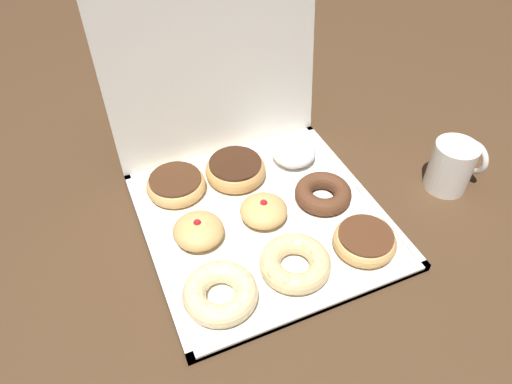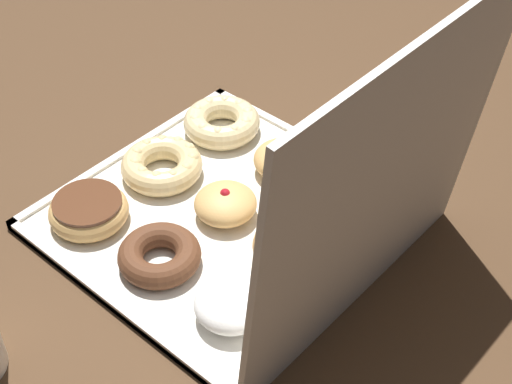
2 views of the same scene
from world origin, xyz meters
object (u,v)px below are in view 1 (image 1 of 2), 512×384
(jelly_filled_donut_4, at_px, (265,211))
(jelly_filled_donut_3, at_px, (199,232))
(coffee_mug, at_px, (453,165))
(cruller_donut_0, at_px, (220,293))
(chocolate_frosted_donut_7, at_px, (235,170))
(chocolate_cake_ring_donut_5, at_px, (323,194))
(chocolate_frosted_donut_6, at_px, (176,185))
(donut_box, at_px, (263,220))
(powdered_filled_donut_8, at_px, (294,152))
(cruller_donut_1, at_px, (292,264))
(chocolate_frosted_donut_2, at_px, (365,241))

(jelly_filled_donut_4, bearing_deg, jelly_filled_donut_3, 179.77)
(coffee_mug, bearing_deg, jelly_filled_donut_4, 172.33)
(cruller_donut_0, distance_m, chocolate_frosted_donut_7, 0.29)
(chocolate_cake_ring_donut_5, xyz_separation_m, chocolate_frosted_donut_6, (-0.25, 0.13, 0.00))
(cruller_donut_0, height_order, coffee_mug, coffee_mug)
(cruller_donut_0, xyz_separation_m, chocolate_cake_ring_donut_5, (0.26, 0.13, -0.00))
(donut_box, distance_m, coffee_mug, 0.38)
(chocolate_cake_ring_donut_5, height_order, chocolate_frosted_donut_6, chocolate_frosted_donut_6)
(powdered_filled_donut_8, bearing_deg, chocolate_cake_ring_donut_5, -90.26)
(jelly_filled_donut_3, relative_size, jelly_filled_donut_4, 1.03)
(cruller_donut_0, distance_m, powdered_filled_donut_8, 0.36)
(jelly_filled_donut_3, distance_m, powdered_filled_donut_8, 0.28)
(cruller_donut_0, bearing_deg, powdered_filled_donut_8, 45.22)
(chocolate_cake_ring_donut_5, distance_m, coffee_mug, 0.26)
(chocolate_frosted_donut_6, bearing_deg, cruller_donut_1, -64.89)
(donut_box, bearing_deg, coffee_mug, -8.09)
(chocolate_frosted_donut_2, height_order, jelly_filled_donut_3, jelly_filled_donut_3)
(jelly_filled_donut_4, xyz_separation_m, powdered_filled_donut_8, (0.12, 0.13, 0.00))
(chocolate_frosted_donut_7, distance_m, powdered_filled_donut_8, 0.13)
(donut_box, relative_size, chocolate_cake_ring_donut_5, 3.94)
(chocolate_frosted_donut_7, relative_size, powdered_filled_donut_8, 1.33)
(cruller_donut_1, height_order, chocolate_cake_ring_donut_5, cruller_donut_1)
(cruller_donut_1, xyz_separation_m, chocolate_frosted_donut_6, (-0.12, 0.26, -0.00))
(coffee_mug, bearing_deg, cruller_donut_0, -171.16)
(jelly_filled_donut_3, bearing_deg, chocolate_cake_ring_donut_5, 0.26)
(chocolate_cake_ring_donut_5, relative_size, powdered_filled_donut_8, 1.19)
(donut_box, height_order, chocolate_cake_ring_donut_5, chocolate_cake_ring_donut_5)
(donut_box, bearing_deg, jelly_filled_donut_3, -178.92)
(jelly_filled_donut_3, xyz_separation_m, chocolate_frosted_donut_6, (-0.00, 0.13, -0.00))
(chocolate_frosted_donut_2, bearing_deg, chocolate_frosted_donut_7, 118.03)
(jelly_filled_donut_3, xyz_separation_m, jelly_filled_donut_4, (0.12, -0.00, -0.00))
(jelly_filled_donut_4, distance_m, chocolate_frosted_donut_6, 0.18)
(cruller_donut_0, bearing_deg, chocolate_frosted_donut_2, 0.17)
(jelly_filled_donut_3, distance_m, jelly_filled_donut_4, 0.12)
(donut_box, bearing_deg, jelly_filled_donut_4, -79.59)
(jelly_filled_donut_4, bearing_deg, cruller_donut_1, -92.44)
(donut_box, bearing_deg, chocolate_frosted_donut_6, 133.65)
(chocolate_frosted_donut_7, bearing_deg, coffee_mug, -24.97)
(chocolate_frosted_donut_6, bearing_deg, chocolate_cake_ring_donut_5, -28.12)
(cruller_donut_0, bearing_deg, coffee_mug, 8.84)
(powdered_filled_donut_8, xyz_separation_m, coffee_mug, (0.25, -0.18, 0.02))
(cruller_donut_1, distance_m, coffee_mug, 0.39)
(cruller_donut_1, height_order, jelly_filled_donut_3, jelly_filled_donut_3)
(cruller_donut_0, relative_size, chocolate_cake_ring_donut_5, 1.10)
(donut_box, xyz_separation_m, chocolate_frosted_donut_7, (-0.01, 0.12, 0.03))
(donut_box, relative_size, jelly_filled_donut_4, 4.90)
(cruller_donut_1, height_order, chocolate_frosted_donut_2, cruller_donut_1)
(cruller_donut_1, relative_size, jelly_filled_donut_3, 1.34)
(donut_box, relative_size, coffee_mug, 4.14)
(jelly_filled_donut_3, bearing_deg, jelly_filled_donut_4, -0.23)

